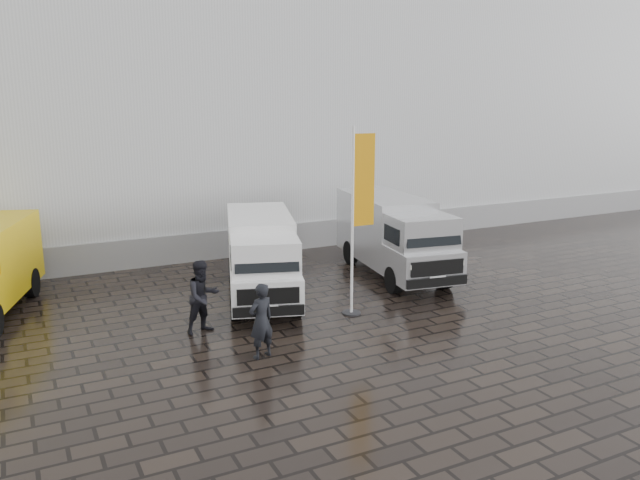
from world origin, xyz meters
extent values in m
plane|color=black|center=(0.00, 0.00, 0.00)|extent=(120.00, 120.00, 0.00)
cube|color=silver|center=(2.00, 16.00, 6.00)|extent=(44.00, 16.00, 12.00)
cube|color=gray|center=(2.00, 7.95, 0.50)|extent=(44.00, 0.15, 1.00)
cylinder|color=black|center=(-0.14, 0.75, 0.02)|extent=(0.50, 0.50, 0.04)
cylinder|color=white|center=(-0.14, 0.75, 2.46)|extent=(0.07, 0.07, 4.91)
cube|color=orange|center=(0.19, 0.75, 3.54)|extent=(0.60, 0.03, 2.36)
cube|color=black|center=(5.67, 7.41, 0.49)|extent=(0.75, 0.75, 0.98)
imported|color=black|center=(-3.30, -0.84, 0.85)|extent=(0.70, 0.56, 1.69)
imported|color=black|center=(-4.01, 1.20, 0.90)|extent=(1.02, 0.89, 1.80)
camera|label=1|loc=(-7.92, -12.89, 5.59)|focal=35.00mm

